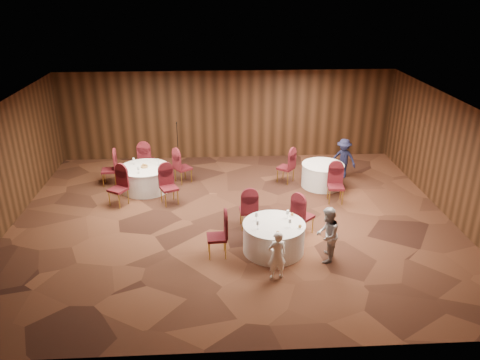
{
  "coord_description": "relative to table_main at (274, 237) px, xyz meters",
  "views": [
    {
      "loc": [
        -0.46,
        -11.45,
        6.12
      ],
      "look_at": [
        0.2,
        0.2,
        1.1
      ],
      "focal_mm": 35.0,
      "sensor_mm": 36.0,
      "label": 1
    }
  ],
  "objects": [
    {
      "name": "woman_b",
      "position": [
        1.18,
        -0.48,
        0.3
      ],
      "size": [
        0.72,
        0.8,
        1.36
      ],
      "primitive_type": "imported",
      "rotation": [
        0.0,
        0.0,
        4.35
      ],
      "color": "#AAA9AE",
      "rests_on": "ground"
    },
    {
      "name": "tabletop_main",
      "position": [
        0.16,
        -0.05,
        0.46
      ],
      "size": [
        1.11,
        1.04,
        0.22
      ],
      "color": "silver",
      "rests_on": "table_main"
    },
    {
      "name": "tabletop_right",
      "position": [
        2.24,
        3.53,
        0.52
      ],
      "size": [
        0.08,
        0.08,
        0.22
      ],
      "color": "silver",
      "rests_on": "table_right"
    },
    {
      "name": "table_left",
      "position": [
        -3.58,
        3.87,
        0.0
      ],
      "size": [
        1.59,
        1.59,
        0.74
      ],
      "color": "white",
      "rests_on": "ground"
    },
    {
      "name": "mic_stand",
      "position": [
        -2.66,
        5.71,
        0.11
      ],
      "size": [
        0.24,
        0.24,
        1.64
      ],
      "color": "black",
      "rests_on": "ground"
    },
    {
      "name": "man_c",
      "position": [
        2.87,
        4.48,
        0.29
      ],
      "size": [
        0.99,
        0.91,
        1.34
      ],
      "primitive_type": "imported",
      "rotation": [
        0.0,
        0.0,
        5.66
      ],
      "color": "black",
      "rests_on": "ground"
    },
    {
      "name": "tabletop_left",
      "position": [
        -3.58,
        3.86,
        0.45
      ],
      "size": [
        0.85,
        0.82,
        0.22
      ],
      "color": "silver",
      "rests_on": "table_left"
    },
    {
      "name": "ground",
      "position": [
        -0.91,
        1.67,
        -0.38
      ],
      "size": [
        12.0,
        12.0,
        0.0
      ],
      "primitive_type": "plane",
      "color": "black",
      "rests_on": "ground"
    },
    {
      "name": "table_right",
      "position": [
        2.03,
        3.81,
        0.0
      ],
      "size": [
        1.33,
        1.33,
        0.74
      ],
      "color": "white",
      "rests_on": "ground"
    },
    {
      "name": "chairs_right",
      "position": [
        1.54,
        3.41,
        0.12
      ],
      "size": [
        1.91,
        2.24,
        1.0
      ],
      "color": "#3B0D0B",
      "rests_on": "ground"
    },
    {
      "name": "woman_a",
      "position": [
        -0.08,
        -1.13,
        0.21
      ],
      "size": [
        0.47,
        0.35,
        1.16
      ],
      "primitive_type": "imported",
      "rotation": [
        0.0,
        0.0,
        3.33
      ],
      "color": "white",
      "rests_on": "ground"
    },
    {
      "name": "room_shell",
      "position": [
        -0.91,
        1.67,
        1.59
      ],
      "size": [
        12.0,
        12.0,
        12.0
      ],
      "color": "silver",
      "rests_on": "ground"
    },
    {
      "name": "table_main",
      "position": [
        0.0,
        0.0,
        0.0
      ],
      "size": [
        1.51,
        1.51,
        0.74
      ],
      "color": "white",
      "rests_on": "ground"
    },
    {
      "name": "chairs_main",
      "position": [
        -0.35,
        0.64,
        0.12
      ],
      "size": [
        2.88,
        1.91,
        1.0
      ],
      "color": "#3B0D0B",
      "rests_on": "ground"
    },
    {
      "name": "chairs_left",
      "position": [
        -3.58,
        3.89,
        0.12
      ],
      "size": [
        3.0,
        3.02,
        1.0
      ],
      "color": "#3B0D0B",
      "rests_on": "ground"
    }
  ]
}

